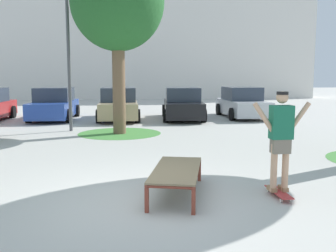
% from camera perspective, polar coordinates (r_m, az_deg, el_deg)
% --- Properties ---
extents(ground_plane, '(120.00, 120.00, 0.00)m').
position_cam_1_polar(ground_plane, '(6.26, -4.73, -11.45)').
color(ground_plane, '#B7B5AD').
extents(building_facade, '(35.01, 4.00, 12.45)m').
position_cam_1_polar(building_facade, '(35.84, -6.93, 14.17)').
color(building_facade, silver).
rests_on(building_facade, ground).
extents(skate_box, '(1.17, 2.02, 0.46)m').
position_cam_1_polar(skate_box, '(6.54, 1.30, -6.82)').
color(skate_box, brown).
rests_on(skate_box, ground).
extents(skateboard, '(0.21, 0.80, 0.09)m').
position_cam_1_polar(skateboard, '(6.78, 16.32, -9.56)').
color(skateboard, '#B23333').
rests_on(skateboard, ground).
extents(skater, '(1.00, 0.29, 1.69)m').
position_cam_1_polar(skater, '(6.56, 16.63, -1.21)').
color(skater, tan).
rests_on(skater, skateboard).
extents(tree_mid_back, '(3.23, 3.23, 6.28)m').
position_cam_1_polar(tree_mid_back, '(13.73, -7.62, 17.92)').
color(tree_mid_back, brown).
rests_on(tree_mid_back, ground).
extents(grass_patch_mid_back, '(2.95, 2.95, 0.01)m').
position_cam_1_polar(grass_patch_mid_back, '(13.66, -7.29, -1.09)').
color(grass_patch_mid_back, '#47893D').
rests_on(grass_patch_mid_back, ground).
extents(car_blue, '(1.95, 4.22, 1.50)m').
position_cam_1_polar(car_blue, '(18.70, -16.75, 3.08)').
color(car_blue, '#28479E').
rests_on(car_blue, ground).
extents(car_tan, '(1.96, 4.22, 1.50)m').
position_cam_1_polar(car_tan, '(18.02, -7.45, 3.18)').
color(car_tan, tan).
rests_on(car_tan, ground).
extents(car_black, '(2.14, 4.31, 1.50)m').
position_cam_1_polar(car_black, '(18.06, 2.23, 3.24)').
color(car_black, black).
rests_on(car_black, ground).
extents(car_silver, '(1.94, 4.21, 1.50)m').
position_cam_1_polar(car_silver, '(19.14, 11.08, 3.35)').
color(car_silver, '#B7BABF').
rests_on(car_silver, ground).
extents(light_post, '(0.36, 0.36, 5.83)m').
position_cam_1_polar(light_post, '(14.60, -14.88, 14.32)').
color(light_post, '#4C4C51').
rests_on(light_post, ground).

